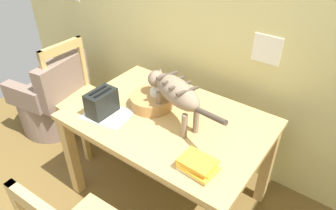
# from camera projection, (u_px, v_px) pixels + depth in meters

# --- Properties ---
(wall_rear) EXTENTS (4.63, 0.11, 2.50)m
(wall_rear) POSITION_uv_depth(u_px,v_px,m) (220.00, 13.00, 2.18)
(wall_rear) COLOR #D6CD85
(wall_rear) RESTS_ON ground_plane
(dining_table) EXTENTS (1.29, 0.87, 0.75)m
(dining_table) POSITION_uv_depth(u_px,v_px,m) (168.00, 128.00, 2.06)
(dining_table) COLOR tan
(dining_table) RESTS_ON ground_plane
(cat) EXTENTS (0.69, 0.31, 0.31)m
(cat) POSITION_uv_depth(u_px,v_px,m) (175.00, 92.00, 1.87)
(cat) COLOR #816D57
(cat) RESTS_ON dining_table
(saucer_bowl) EXTENTS (0.21, 0.21, 0.03)m
(saucer_bowl) POSITION_uv_depth(u_px,v_px,m) (157.00, 102.00, 2.13)
(saucer_bowl) COLOR teal
(saucer_bowl) RESTS_ON dining_table
(coffee_mug) EXTENTS (0.13, 0.09, 0.09)m
(coffee_mug) POSITION_uv_depth(u_px,v_px,m) (157.00, 95.00, 2.10)
(coffee_mug) COLOR white
(coffee_mug) RESTS_ON saucer_bowl
(magazine) EXTENTS (0.33, 0.28, 0.01)m
(magazine) POSITION_uv_depth(u_px,v_px,m) (107.00, 114.00, 2.04)
(magazine) COLOR beige
(magazine) RESTS_ON dining_table
(book_stack) EXTENTS (0.21, 0.16, 0.07)m
(book_stack) POSITION_uv_depth(u_px,v_px,m) (198.00, 165.00, 1.61)
(book_stack) COLOR silver
(book_stack) RESTS_ON dining_table
(wicker_basket) EXTENTS (0.29, 0.29, 0.08)m
(wicker_basket) POSITION_uv_depth(u_px,v_px,m) (152.00, 100.00, 2.10)
(wicker_basket) COLOR #A87A46
(wicker_basket) RESTS_ON dining_table
(toaster) EXTENTS (0.12, 0.20, 0.18)m
(toaster) POSITION_uv_depth(u_px,v_px,m) (102.00, 103.00, 2.00)
(toaster) COLOR black
(toaster) RESTS_ON dining_table
(wooden_chair_far) EXTENTS (0.43, 0.43, 0.93)m
(wooden_chair_far) POSITION_uv_depth(u_px,v_px,m) (81.00, 98.00, 2.74)
(wooden_chair_far) COLOR tan
(wooden_chair_far) RESTS_ON ground_plane
(wicker_armchair) EXTENTS (0.64, 0.66, 0.78)m
(wicker_armchair) POSITION_uv_depth(u_px,v_px,m) (53.00, 103.00, 2.98)
(wicker_armchair) COLOR #7B665B
(wicker_armchair) RESTS_ON ground_plane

